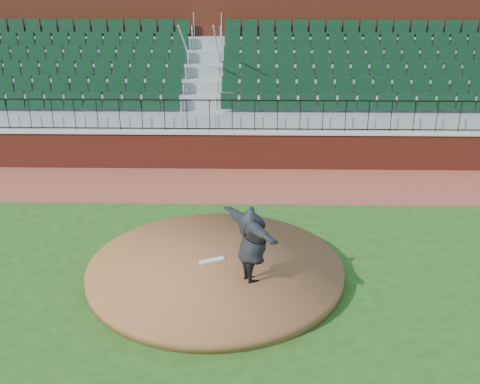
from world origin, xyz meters
name	(u,v)px	position (x,y,z in m)	size (l,w,h in m)	color
ground	(239,270)	(0.00, 0.00, 0.00)	(90.00, 90.00, 0.00)	#204A15
warning_track	(243,184)	(0.00, 5.40, 0.01)	(34.00, 3.20, 0.01)	brown
field_wall	(243,151)	(0.00, 7.00, 0.60)	(34.00, 0.35, 1.20)	maroon
wall_cap	(243,132)	(0.00, 7.00, 1.25)	(34.00, 0.45, 0.10)	#B7B7B7
wall_railing	(243,115)	(0.00, 7.00, 1.80)	(34.00, 0.05, 1.00)	black
seating_stands	(245,84)	(0.00, 9.72, 2.30)	(34.00, 5.10, 4.60)	gray
concourse_wall	(246,59)	(0.00, 12.52, 2.75)	(34.00, 0.50, 5.50)	maroon
pitchers_mound	(216,270)	(-0.51, -0.20, 0.12)	(5.61, 5.61, 0.25)	brown
pitching_rubber	(212,260)	(-0.59, -0.04, 0.27)	(0.57, 0.14, 0.04)	silver
pitcher	(252,244)	(0.29, -0.84, 1.09)	(2.07, 0.56, 1.69)	black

